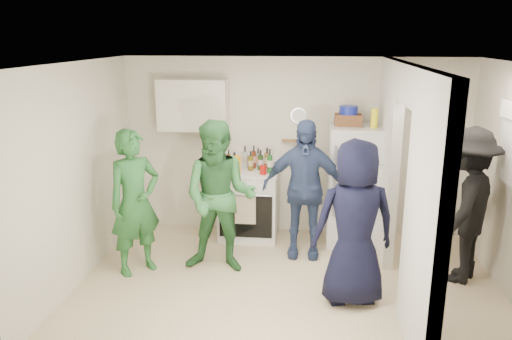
{
  "coord_description": "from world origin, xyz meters",
  "views": [
    {
      "loc": [
        0.2,
        -5.21,
        2.78
      ],
      "look_at": [
        -0.41,
        0.4,
        1.25
      ],
      "focal_mm": 35.0,
      "sensor_mm": 36.0,
      "label": 1
    }
  ],
  "objects_px": {
    "blue_bowl": "(349,110)",
    "person_green_center": "(220,197)",
    "wicker_basket": "(348,120)",
    "person_denim": "(303,189)",
    "stove": "(249,204)",
    "fridge": "(353,186)",
    "person_navy": "(355,223)",
    "person_nook": "(466,206)",
    "yellow_cup_stack_top": "(374,118)",
    "person_green_left": "(135,202)"
  },
  "relations": [
    {
      "from": "wicker_basket",
      "to": "person_navy",
      "type": "xyz_separation_m",
      "value": [
        -0.01,
        -1.66,
        -0.81
      ]
    },
    {
      "from": "yellow_cup_stack_top",
      "to": "person_green_left",
      "type": "bearing_deg",
      "value": -159.43
    },
    {
      "from": "fridge",
      "to": "person_green_center",
      "type": "xyz_separation_m",
      "value": [
        -1.64,
        -1.01,
        0.11
      ]
    },
    {
      "from": "fridge",
      "to": "person_green_center",
      "type": "relative_size",
      "value": 0.88
    },
    {
      "from": "person_green_left",
      "to": "person_navy",
      "type": "xyz_separation_m",
      "value": [
        2.51,
        -0.44,
        0.02
      ]
    },
    {
      "from": "wicker_basket",
      "to": "person_navy",
      "type": "bearing_deg",
      "value": -90.36
    },
    {
      "from": "blue_bowl",
      "to": "person_green_center",
      "type": "relative_size",
      "value": 0.13
    },
    {
      "from": "blue_bowl",
      "to": "person_nook",
      "type": "relative_size",
      "value": 0.13
    },
    {
      "from": "fridge",
      "to": "person_denim",
      "type": "height_order",
      "value": "person_denim"
    },
    {
      "from": "fridge",
      "to": "person_denim",
      "type": "distance_m",
      "value": 0.82
    },
    {
      "from": "stove",
      "to": "person_navy",
      "type": "relative_size",
      "value": 0.55
    },
    {
      "from": "stove",
      "to": "fridge",
      "type": "xyz_separation_m",
      "value": [
        1.42,
        -0.03,
        0.32
      ]
    },
    {
      "from": "person_navy",
      "to": "person_denim",
      "type": "bearing_deg",
      "value": -75.38
    },
    {
      "from": "wicker_basket",
      "to": "person_green_left",
      "type": "distance_m",
      "value": 2.92
    },
    {
      "from": "stove",
      "to": "fridge",
      "type": "bearing_deg",
      "value": -1.21
    },
    {
      "from": "person_denim",
      "to": "person_navy",
      "type": "height_order",
      "value": "person_denim"
    },
    {
      "from": "stove",
      "to": "person_green_left",
      "type": "height_order",
      "value": "person_green_left"
    },
    {
      "from": "yellow_cup_stack_top",
      "to": "person_denim",
      "type": "bearing_deg",
      "value": -156.31
    },
    {
      "from": "blue_bowl",
      "to": "person_nook",
      "type": "xyz_separation_m",
      "value": [
        1.29,
        -1.01,
        -0.93
      ]
    },
    {
      "from": "person_navy",
      "to": "person_nook",
      "type": "xyz_separation_m",
      "value": [
        1.3,
        0.65,
        0.01
      ]
    },
    {
      "from": "yellow_cup_stack_top",
      "to": "person_nook",
      "type": "bearing_deg",
      "value": -41.65
    },
    {
      "from": "yellow_cup_stack_top",
      "to": "blue_bowl",
      "type": "bearing_deg",
      "value": 154.89
    },
    {
      "from": "blue_bowl",
      "to": "person_denim",
      "type": "xyz_separation_m",
      "value": [
        -0.56,
        -0.53,
        -0.94
      ]
    },
    {
      "from": "blue_bowl",
      "to": "person_green_center",
      "type": "distance_m",
      "value": 2.08
    },
    {
      "from": "wicker_basket",
      "to": "person_navy",
      "type": "distance_m",
      "value": 1.85
    },
    {
      "from": "stove",
      "to": "yellow_cup_stack_top",
      "type": "relative_size",
      "value": 3.93
    },
    {
      "from": "stove",
      "to": "person_green_left",
      "type": "relative_size",
      "value": 0.56
    },
    {
      "from": "person_green_left",
      "to": "person_denim",
      "type": "height_order",
      "value": "person_denim"
    },
    {
      "from": "person_navy",
      "to": "person_nook",
      "type": "relative_size",
      "value": 0.98
    },
    {
      "from": "stove",
      "to": "blue_bowl",
      "type": "relative_size",
      "value": 4.1
    },
    {
      "from": "person_denim",
      "to": "person_green_left",
      "type": "bearing_deg",
      "value": -159.61
    },
    {
      "from": "fridge",
      "to": "yellow_cup_stack_top",
      "type": "distance_m",
      "value": 0.97
    },
    {
      "from": "fridge",
      "to": "stove",
      "type": "bearing_deg",
      "value": 178.79
    },
    {
      "from": "blue_bowl",
      "to": "person_green_center",
      "type": "bearing_deg",
      "value": -145.36
    },
    {
      "from": "wicker_basket",
      "to": "yellow_cup_stack_top",
      "type": "distance_m",
      "value": 0.36
    },
    {
      "from": "wicker_basket",
      "to": "person_denim",
      "type": "bearing_deg",
      "value": -136.16
    },
    {
      "from": "fridge",
      "to": "person_green_left",
      "type": "bearing_deg",
      "value": -156.02
    },
    {
      "from": "fridge",
      "to": "person_navy",
      "type": "relative_size",
      "value": 0.91
    },
    {
      "from": "wicker_basket",
      "to": "person_nook",
      "type": "height_order",
      "value": "person_nook"
    },
    {
      "from": "person_green_center",
      "to": "person_green_left",
      "type": "bearing_deg",
      "value": -168.46
    },
    {
      "from": "person_green_center",
      "to": "person_nook",
      "type": "height_order",
      "value": "person_green_center"
    },
    {
      "from": "fridge",
      "to": "blue_bowl",
      "type": "bearing_deg",
      "value": 153.43
    },
    {
      "from": "blue_bowl",
      "to": "wicker_basket",
      "type": "bearing_deg",
      "value": 0.0
    },
    {
      "from": "person_navy",
      "to": "person_nook",
      "type": "height_order",
      "value": "person_nook"
    },
    {
      "from": "stove",
      "to": "person_green_center",
      "type": "relative_size",
      "value": 0.53
    },
    {
      "from": "wicker_basket",
      "to": "person_green_left",
      "type": "relative_size",
      "value": 0.2
    },
    {
      "from": "person_green_center",
      "to": "blue_bowl",
      "type": "bearing_deg",
      "value": 37.3
    },
    {
      "from": "person_navy",
      "to": "person_nook",
      "type": "bearing_deg",
      "value": -164.67
    },
    {
      "from": "fridge",
      "to": "blue_bowl",
      "type": "xyz_separation_m",
      "value": [
        -0.1,
        0.05,
        1.02
      ]
    },
    {
      "from": "person_nook",
      "to": "wicker_basket",
      "type": "bearing_deg",
      "value": -95.05
    }
  ]
}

